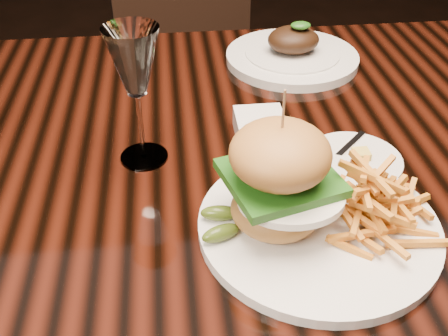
{
  "coord_description": "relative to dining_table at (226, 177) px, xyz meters",
  "views": [
    {
      "loc": [
        -0.08,
        -0.7,
        1.22
      ],
      "look_at": [
        -0.02,
        -0.15,
        0.81
      ],
      "focal_mm": 42.0,
      "sensor_mm": 36.0,
      "label": 1
    }
  ],
  "objects": [
    {
      "name": "burger_plate",
      "position": [
        0.09,
        -0.22,
        0.13
      ],
      "size": [
        0.31,
        0.31,
        0.21
      ],
      "rotation": [
        0.0,
        0.0,
        0.07
      ],
      "color": "silver",
      "rests_on": "dining_table"
    },
    {
      "name": "side_saucer",
      "position": [
        0.18,
        -0.08,
        0.08
      ],
      "size": [
        0.14,
        0.14,
        0.02
      ],
      "rotation": [
        0.0,
        0.0,
        0.27
      ],
      "color": "silver",
      "rests_on": "dining_table"
    },
    {
      "name": "ramekin",
      "position": [
        0.06,
        0.01,
        0.09
      ],
      "size": [
        0.08,
        0.08,
        0.04
      ],
      "primitive_type": "cube",
      "rotation": [
        0.0,
        0.0,
        -0.03
      ],
      "color": "silver",
      "rests_on": "dining_table"
    },
    {
      "name": "wine_glass",
      "position": [
        -0.13,
        -0.04,
        0.23
      ],
      "size": [
        0.08,
        0.08,
        0.21
      ],
      "color": "white",
      "rests_on": "dining_table"
    },
    {
      "name": "dining_table",
      "position": [
        0.0,
        0.0,
        0.0
      ],
      "size": [
        1.6,
        0.9,
        0.75
      ],
      "color": "black",
      "rests_on": "ground"
    },
    {
      "name": "far_dish",
      "position": [
        0.17,
        0.27,
        0.09
      ],
      "size": [
        0.27,
        0.27,
        0.09
      ],
      "rotation": [
        0.0,
        0.0,
        -0.01
      ],
      "color": "silver",
      "rests_on": "dining_table"
    },
    {
      "name": "chair_far",
      "position": [
        -0.0,
        0.89,
        -0.13
      ],
      "size": [
        0.54,
        0.55,
        0.95
      ],
      "rotation": [
        0.0,
        0.0,
        0.2
      ],
      "color": "black",
      "rests_on": "ground"
    }
  ]
}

